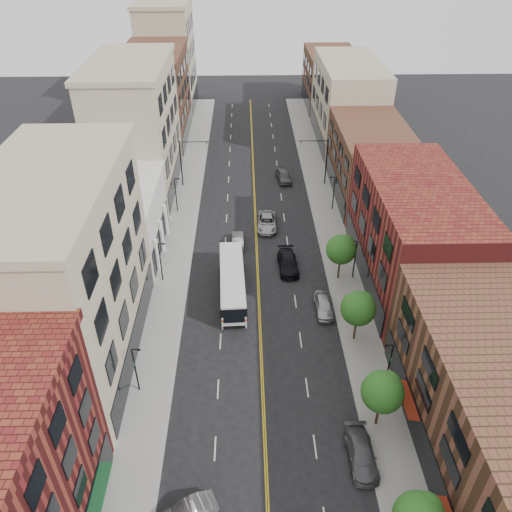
{
  "coord_description": "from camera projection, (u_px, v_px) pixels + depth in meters",
  "views": [
    {
      "loc": [
        -1.28,
        -21.81,
        35.39
      ],
      "look_at": [
        -0.28,
        21.59,
        5.0
      ],
      "focal_mm": 35.0,
      "sensor_mm": 36.0,
      "label": 1
    }
  ],
  "objects": [
    {
      "name": "ground",
      "position": [
        266.0,
        471.0,
        38.19
      ],
      "size": [
        220.0,
        220.0,
        0.0
      ],
      "primitive_type": "plane",
      "color": "black",
      "rests_on": "ground"
    },
    {
      "name": "car_parked_mid",
      "position": [
        361.0,
        454.0,
        38.52
      ],
      "size": [
        2.2,
        5.14,
        1.48
      ],
      "primitive_type": "imported",
      "rotation": [
        0.0,
        0.0,
        0.03
      ],
      "color": "#4F4F54",
      "rests_on": "ground"
    },
    {
      "name": "car_lane_b",
      "position": [
        267.0,
        222.0,
        66.87
      ],
      "size": [
        2.88,
        5.78,
        1.57
      ],
      "primitive_type": "imported",
      "rotation": [
        0.0,
        0.0,
        -0.05
      ],
      "color": "#9C9EA4",
      "rests_on": "ground"
    },
    {
      "name": "lamp_r_2",
      "position": [
        355.0,
        257.0,
        56.34
      ],
      "size": [
        0.81,
        0.55,
        5.05
      ],
      "color": "black",
      "rests_on": "sidewalk_right"
    },
    {
      "name": "bldg_r_mid",
      "position": [
        413.0,
        234.0,
        54.72
      ],
      "size": [
        10.0,
        22.0,
        12.0
      ],
      "primitive_type": "cube",
      "color": "maroon",
      "rests_on": "ground"
    },
    {
      "name": "car_angle_b",
      "position": [
        188.0,
        512.0,
        34.92
      ],
      "size": [
        4.34,
        3.05,
        1.36
      ],
      "primitive_type": "imported",
      "rotation": [
        0.0,
        0.0,
        -1.13
      ],
      "color": "#AAACB2",
      "rests_on": "ground"
    },
    {
      "name": "bldg_r_far_a",
      "position": [
        371.0,
        162.0,
        72.49
      ],
      "size": [
        10.0,
        20.0,
        10.0
      ],
      "primitive_type": "cube",
      "color": "brown",
      "rests_on": "ground"
    },
    {
      "name": "tree_r_2",
      "position": [
        359.0,
        307.0,
        47.52
      ],
      "size": [
        3.4,
        3.4,
        5.59
      ],
      "color": "black",
      "rests_on": "sidewalk_right"
    },
    {
      "name": "car_lane_c",
      "position": [
        284.0,
        176.0,
        78.25
      ],
      "size": [
        2.56,
        5.06,
        1.65
      ],
      "primitive_type": "imported",
      "rotation": [
        0.0,
        0.0,
        0.13
      ],
      "color": "#45454A",
      "rests_on": "ground"
    },
    {
      "name": "signal_mast_left",
      "position": [
        185.0,
        158.0,
        74.64
      ],
      "size": [
        4.49,
        0.18,
        7.2
      ],
      "color": "black",
      "rests_on": "sidewalk_left"
    },
    {
      "name": "lamp_l_1",
      "position": [
        136.0,
        368.0,
        42.83
      ],
      "size": [
        0.81,
        0.55,
        5.05
      ],
      "color": "black",
      "rests_on": "sidewalk_left"
    },
    {
      "name": "bldg_l_far_c",
      "position": [
        168.0,
        58.0,
        102.57
      ],
      "size": [
        10.0,
        16.0,
        20.0
      ],
      "primitive_type": "cube",
      "color": "tan",
      "rests_on": "ground"
    },
    {
      "name": "tree_r_3",
      "position": [
        342.0,
        249.0,
        55.71
      ],
      "size": [
        3.4,
        3.4,
        5.59
      ],
      "color": "black",
      "rests_on": "sidewalk_right"
    },
    {
      "name": "lamp_l_2",
      "position": [
        161.0,
        260.0,
        55.93
      ],
      "size": [
        0.81,
        0.55,
        5.05
      ],
      "color": "black",
      "rests_on": "sidewalk_left"
    },
    {
      "name": "bldg_r_far_b",
      "position": [
        347.0,
        102.0,
        88.54
      ],
      "size": [
        10.0,
        22.0,
        14.0
      ],
      "primitive_type": "cube",
      "color": "tan",
      "rests_on": "ground"
    },
    {
      "name": "lamp_r_3",
      "position": [
        334.0,
        191.0,
        69.45
      ],
      "size": [
        0.81,
        0.55,
        5.05
      ],
      "color": "black",
      "rests_on": "sidewalk_right"
    },
    {
      "name": "tree_r_1",
      "position": [
        383.0,
        391.0,
        39.33
      ],
      "size": [
        3.4,
        3.4,
        5.59
      ],
      "color": "black",
      "rests_on": "sidewalk_right"
    },
    {
      "name": "city_bus",
      "position": [
        232.0,
        281.0,
        54.66
      ],
      "size": [
        3.26,
        11.94,
        3.04
      ],
      "rotation": [
        0.0,
        0.0,
        0.05
      ],
      "color": "silver",
      "rests_on": "ground"
    },
    {
      "name": "bldg_l_white",
      "position": [
        118.0,
        220.0,
        60.96
      ],
      "size": [
        10.0,
        14.0,
        8.0
      ],
      "primitive_type": "cube",
      "color": "silver",
      "rests_on": "ground"
    },
    {
      "name": "lamp_r_1",
      "position": [
        389.0,
        363.0,
        43.24
      ],
      "size": [
        0.81,
        0.55,
        5.05
      ],
      "color": "black",
      "rests_on": "sidewalk_right"
    },
    {
      "name": "sidewalk_right",
      "position": [
        330.0,
        228.0,
        66.99
      ],
      "size": [
        4.0,
        110.0,
        0.15
      ],
      "primitive_type": "cube",
      "color": "gray",
      "rests_on": "ground"
    },
    {
      "name": "bldg_l_far_a",
      "position": [
        136.0,
        130.0,
        72.02
      ],
      "size": [
        10.0,
        20.0,
        18.0
      ],
      "primitive_type": "cube",
      "color": "tan",
      "rests_on": "ground"
    },
    {
      "name": "car_lane_a",
      "position": [
        288.0,
        263.0,
        59.15
      ],
      "size": [
        2.51,
        5.6,
        1.59
      ],
      "primitive_type": "imported",
      "rotation": [
        0.0,
        0.0,
        0.05
      ],
      "color": "black",
      "rests_on": "ground"
    },
    {
      "name": "car_lane_behind",
      "position": [
        238.0,
        240.0,
        63.47
      ],
      "size": [
        1.54,
        4.14,
        1.35
      ],
      "primitive_type": "imported",
      "rotation": [
        0.0,
        0.0,
        3.17
      ],
      "color": "#58575D",
      "rests_on": "ground"
    },
    {
      "name": "sidewalk_left",
      "position": [
        181.0,
        230.0,
        66.62
      ],
      "size": [
        4.0,
        110.0,
        0.15
      ],
      "primitive_type": "cube",
      "color": "gray",
      "rests_on": "ground"
    },
    {
      "name": "bldg_r_far_c",
      "position": [
        330.0,
        79.0,
        105.78
      ],
      "size": [
        10.0,
        18.0,
        11.0
      ],
      "primitive_type": "cube",
      "color": "brown",
      "rests_on": "ground"
    },
    {
      "name": "bldg_l_far_b",
      "position": [
        157.0,
        97.0,
        89.26
      ],
      "size": [
        10.0,
        20.0,
        15.0
      ],
      "primitive_type": "cube",
      "color": "brown",
      "rests_on": "ground"
    },
    {
      "name": "bldg_l_tanoffice",
      "position": [
        66.0,
        277.0,
        43.35
      ],
      "size": [
        10.0,
        22.0,
        18.0
      ],
      "primitive_type": "cube",
      "color": "tan",
      "rests_on": "ground"
    },
    {
      "name": "car_parked_far",
      "position": [
        324.0,
        306.0,
        52.85
      ],
      "size": [
        1.86,
        4.55,
        1.54
      ],
      "primitive_type": "imported",
      "rotation": [
        0.0,
        0.0,
        0.01
      ],
      "color": "#A1A4A8",
      "rests_on": "ground"
    },
    {
      "name": "bldg_r_near",
      "position": [
        504.0,
        426.0,
        35.64
      ],
      "size": [
        10.0,
        26.0,
        10.0
      ],
      "primitive_type": "cube",
      "color": "brown",
      "rests_on": "ground"
    },
    {
      "name": "lamp_l_3",
      "position": [
        176.0,
        193.0,
        69.04
      ],
      "size": [
        0.81,
        0.55,
        5.05
      ],
      "color": "black",
      "rests_on": "sidewalk_left"
    },
    {
      "name": "signal_mast_right",
      "position": [
        322.0,
        157.0,
        75.03
      ],
      "size": [
        4.49,
        0.18,
        7.2
      ],
      "color": "black",
      "rests_on": "sidewalk_right"
    }
  ]
}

